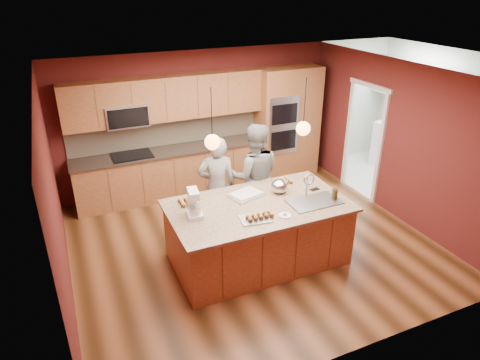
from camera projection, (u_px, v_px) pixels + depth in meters
name	position (u px, v px, depth m)	size (l,w,h in m)	color
floor	(251.00, 242.00, 6.94)	(5.50, 5.50, 0.00)	#402511
ceiling	(253.00, 75.00, 5.79)	(5.50, 5.50, 0.00)	white
wall_back	(198.00, 120.00, 8.44)	(5.50, 5.50, 0.00)	#541A18
wall_front	(358.00, 257.00, 4.30)	(5.50, 5.50, 0.00)	#541A18
wall_left	(54.00, 201.00, 5.36)	(5.00, 5.00, 0.00)	#541A18
wall_right	(396.00, 141.00, 7.37)	(5.00, 5.00, 0.00)	#541A18
cabinet_run	(169.00, 147.00, 8.13)	(3.74, 0.64, 2.30)	brown
oven_column	(287.00, 123.00, 8.94)	(1.30, 0.62, 2.30)	brown
doorway_trim	(363.00, 142.00, 8.15)	(0.08, 1.11, 2.20)	silver
laundry_room	(420.00, 83.00, 8.69)	(2.60, 2.70, 2.70)	beige
pendant_left	(212.00, 142.00, 5.43)	(0.20, 0.20, 0.80)	black
pendant_right	(303.00, 128.00, 5.92)	(0.20, 0.20, 0.80)	black
island	(259.00, 232.00, 6.33)	(2.58, 1.44, 1.33)	brown
person_left	(217.00, 187.00, 6.88)	(0.62, 0.41, 1.70)	black
person_right	(254.00, 176.00, 7.10)	(0.88, 0.69, 1.82)	slate
stand_mixer	(194.00, 205.00, 5.76)	(0.24, 0.31, 0.39)	white
sheet_cake	(246.00, 194.00, 6.36)	(0.57, 0.48, 0.05)	silver
cooling_rack	(255.00, 219.00, 5.74)	(0.41, 0.29, 0.02)	#AAACB1
mixing_bowl	(279.00, 186.00, 6.43)	(0.25, 0.25, 0.22)	silver
plate	(285.00, 215.00, 5.83)	(0.17, 0.17, 0.01)	white
tumbler	(335.00, 194.00, 6.23)	(0.08, 0.08, 0.16)	#32210E
phone	(315.00, 189.00, 6.55)	(0.14, 0.08, 0.01)	black
cupcakes_left	(187.00, 201.00, 6.14)	(0.25, 0.25, 0.07)	#DB994E
cupcakes_rack	(260.00, 216.00, 5.73)	(0.39, 0.16, 0.07)	#DB994E
cupcakes_right	(287.00, 180.00, 6.78)	(0.15, 0.22, 0.07)	#DB994E
washer	(417.00, 156.00, 8.93)	(0.65, 0.67, 1.05)	white
dryer	(392.00, 145.00, 9.59)	(0.63, 0.65, 1.01)	white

